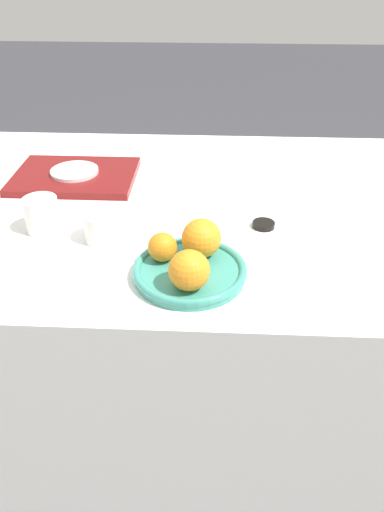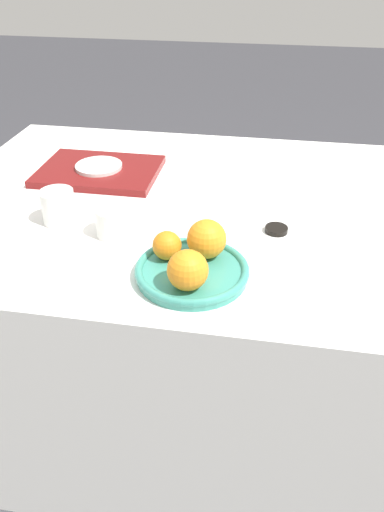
{
  "view_description": "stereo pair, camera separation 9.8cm",
  "coord_description": "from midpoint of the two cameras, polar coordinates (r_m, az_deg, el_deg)",
  "views": [
    {
      "loc": [
        -0.0,
        -1.14,
        1.3
      ],
      "look_at": [
        -0.05,
        -0.33,
        0.76
      ],
      "focal_mm": 35.0,
      "sensor_mm": 36.0,
      "label": 1
    },
    {
      "loc": [
        0.09,
        -1.13,
        1.3
      ],
      "look_at": [
        -0.05,
        -0.33,
        0.76
      ],
      "focal_mm": 35.0,
      "sensor_mm": 36.0,
      "label": 2
    }
  ],
  "objects": [
    {
      "name": "ground_plane",
      "position": [
        1.73,
        0.45,
        -15.43
      ],
      "size": [
        12.0,
        12.0,
        0.0
      ],
      "primitive_type": "plane",
      "color": "#38383D"
    },
    {
      "name": "table",
      "position": [
        1.48,
        0.52,
        -6.31
      ],
      "size": [
        1.54,
        0.98,
        0.71
      ],
      "color": "white",
      "rests_on": "ground_plane"
    },
    {
      "name": "fruit_platter",
      "position": [
        1.0,
        -2.8,
        -1.84
      ],
      "size": [
        0.23,
        0.23,
        0.03
      ],
      "color": "teal",
      "rests_on": "table"
    },
    {
      "name": "orange_0",
      "position": [
        1.01,
        -1.42,
        1.97
      ],
      "size": [
        0.08,
        0.08,
        0.08
      ],
      "color": "orange",
      "rests_on": "fruit_platter"
    },
    {
      "name": "orange_1",
      "position": [
        1.01,
        -5.92,
        0.92
      ],
      "size": [
        0.06,
        0.06,
        0.06
      ],
      "color": "orange",
      "rests_on": "fruit_platter"
    },
    {
      "name": "orange_2",
      "position": [
        0.92,
        -3.08,
        -1.75
      ],
      "size": [
        0.08,
        0.08,
        0.08
      ],
      "color": "orange",
      "rests_on": "fruit_platter"
    },
    {
      "name": "serving_tray",
      "position": [
        1.45,
        -14.97,
        8.74
      ],
      "size": [
        0.33,
        0.25,
        0.02
      ],
      "color": "maroon",
      "rests_on": "table"
    },
    {
      "name": "side_plate",
      "position": [
        1.44,
        -15.05,
        9.28
      ],
      "size": [
        0.13,
        0.13,
        0.01
      ],
      "color": "silver",
      "rests_on": "serving_tray"
    },
    {
      "name": "cup_0",
      "position": [
        1.13,
        -12.55,
        3.18
      ],
      "size": [
        0.08,
        0.08,
        0.07
      ],
      "color": "white",
      "rests_on": "table"
    },
    {
      "name": "cup_1",
      "position": [
        1.2,
        -18.85,
        4.42
      ],
      "size": [
        0.08,
        0.08,
        0.08
      ],
      "color": "white",
      "rests_on": "table"
    },
    {
      "name": "soy_dish",
      "position": [
        1.17,
        6.05,
        3.51
      ],
      "size": [
        0.05,
        0.05,
        0.01
      ],
      "color": "black",
      "rests_on": "table"
    }
  ]
}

